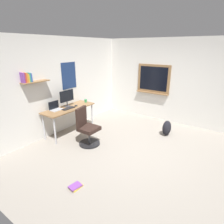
{
  "coord_description": "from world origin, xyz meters",
  "views": [
    {
      "loc": [
        -3.41,
        -1.75,
        2.33
      ],
      "look_at": [
        0.07,
        0.73,
        0.85
      ],
      "focal_mm": 30.28,
      "sensor_mm": 36.0,
      "label": 1
    }
  ],
  "objects_px": {
    "laptop": "(55,108)",
    "computer_mouse": "(76,106)",
    "keyboard": "(68,108)",
    "backpack": "(167,128)",
    "desk": "(69,110)",
    "book_stack_on_floor": "(76,186)",
    "monitor_primary": "(67,97)",
    "coffee_mug": "(86,101)",
    "office_chair": "(87,129)"
  },
  "relations": [
    {
      "from": "keyboard",
      "to": "coffee_mug",
      "type": "distance_m",
      "value": 0.73
    },
    {
      "from": "computer_mouse",
      "to": "book_stack_on_floor",
      "type": "relative_size",
      "value": 0.43
    },
    {
      "from": "monitor_primary",
      "to": "laptop",
      "type": "bearing_deg",
      "value": 172.73
    },
    {
      "from": "computer_mouse",
      "to": "monitor_primary",
      "type": "bearing_deg",
      "value": 136.03
    },
    {
      "from": "monitor_primary",
      "to": "backpack",
      "type": "height_order",
      "value": "monitor_primary"
    },
    {
      "from": "desk",
      "to": "keyboard",
      "type": "relative_size",
      "value": 4.09
    },
    {
      "from": "keyboard",
      "to": "office_chair",
      "type": "bearing_deg",
      "value": -100.7
    },
    {
      "from": "desk",
      "to": "laptop",
      "type": "height_order",
      "value": "laptop"
    },
    {
      "from": "office_chair",
      "to": "desk",
      "type": "bearing_deg",
      "value": 75.31
    },
    {
      "from": "office_chair",
      "to": "book_stack_on_floor",
      "type": "xyz_separation_m",
      "value": [
        -1.3,
        -0.91,
        -0.38
      ]
    },
    {
      "from": "desk",
      "to": "computer_mouse",
      "type": "height_order",
      "value": "computer_mouse"
    },
    {
      "from": "keyboard",
      "to": "book_stack_on_floor",
      "type": "distance_m",
      "value": 2.34
    },
    {
      "from": "desk",
      "to": "book_stack_on_floor",
      "type": "height_order",
      "value": "desk"
    },
    {
      "from": "laptop",
      "to": "book_stack_on_floor",
      "type": "xyz_separation_m",
      "value": [
        -1.18,
        -1.9,
        -0.78
      ]
    },
    {
      "from": "keyboard",
      "to": "book_stack_on_floor",
      "type": "bearing_deg",
      "value": -130.48
    },
    {
      "from": "office_chair",
      "to": "monitor_primary",
      "type": "bearing_deg",
      "value": 74.5
    },
    {
      "from": "backpack",
      "to": "computer_mouse",
      "type": "bearing_deg",
      "value": 118.51
    },
    {
      "from": "keyboard",
      "to": "backpack",
      "type": "distance_m",
      "value": 2.74
    },
    {
      "from": "keyboard",
      "to": "backpack",
      "type": "height_order",
      "value": "keyboard"
    },
    {
      "from": "monitor_primary",
      "to": "coffee_mug",
      "type": "xyz_separation_m",
      "value": [
        0.62,
        -0.11,
        -0.22
      ]
    },
    {
      "from": "book_stack_on_floor",
      "to": "backpack",
      "type": "bearing_deg",
      "value": -10.43
    },
    {
      "from": "office_chair",
      "to": "backpack",
      "type": "height_order",
      "value": "office_chair"
    },
    {
      "from": "office_chair",
      "to": "laptop",
      "type": "relative_size",
      "value": 3.06
    },
    {
      "from": "desk",
      "to": "coffee_mug",
      "type": "distance_m",
      "value": 0.67
    },
    {
      "from": "office_chair",
      "to": "coffee_mug",
      "type": "distance_m",
      "value": 1.27
    },
    {
      "from": "desk",
      "to": "keyboard",
      "type": "height_order",
      "value": "keyboard"
    },
    {
      "from": "computer_mouse",
      "to": "desk",
      "type": "bearing_deg",
      "value": 160.95
    },
    {
      "from": "laptop",
      "to": "computer_mouse",
      "type": "height_order",
      "value": "laptop"
    },
    {
      "from": "monitor_primary",
      "to": "keyboard",
      "type": "bearing_deg",
      "value": -125.2
    },
    {
      "from": "computer_mouse",
      "to": "book_stack_on_floor",
      "type": "bearing_deg",
      "value": -135.54
    },
    {
      "from": "laptop",
      "to": "backpack",
      "type": "relative_size",
      "value": 0.73
    },
    {
      "from": "computer_mouse",
      "to": "backpack",
      "type": "xyz_separation_m",
      "value": [
        1.21,
        -2.23,
        -0.55
      ]
    },
    {
      "from": "coffee_mug",
      "to": "backpack",
      "type": "distance_m",
      "value": 2.47
    },
    {
      "from": "desk",
      "to": "book_stack_on_floor",
      "type": "distance_m",
      "value": 2.41
    },
    {
      "from": "computer_mouse",
      "to": "coffee_mug",
      "type": "height_order",
      "value": "coffee_mug"
    },
    {
      "from": "office_chair",
      "to": "backpack",
      "type": "xyz_separation_m",
      "value": [
        1.64,
        -1.45,
        -0.19
      ]
    },
    {
      "from": "backpack",
      "to": "book_stack_on_floor",
      "type": "xyz_separation_m",
      "value": [
        -2.94,
        0.54,
        -0.19
      ]
    },
    {
      "from": "desk",
      "to": "office_chair",
      "type": "height_order",
      "value": "office_chair"
    },
    {
      "from": "keyboard",
      "to": "computer_mouse",
      "type": "relative_size",
      "value": 3.56
    },
    {
      "from": "desk",
      "to": "keyboard",
      "type": "xyz_separation_m",
      "value": [
        -0.08,
        -0.07,
        0.09
      ]
    },
    {
      "from": "laptop",
      "to": "monitor_primary",
      "type": "height_order",
      "value": "monitor_primary"
    },
    {
      "from": "office_chair",
      "to": "computer_mouse",
      "type": "relative_size",
      "value": 9.13
    },
    {
      "from": "keyboard",
      "to": "monitor_primary",
      "type": "bearing_deg",
      "value": 54.8
    },
    {
      "from": "office_chair",
      "to": "keyboard",
      "type": "xyz_separation_m",
      "value": [
        0.15,
        0.78,
        0.35
      ]
    },
    {
      "from": "coffee_mug",
      "to": "book_stack_on_floor",
      "type": "xyz_separation_m",
      "value": [
        -2.18,
        -1.74,
        -0.77
      ]
    },
    {
      "from": "office_chair",
      "to": "computer_mouse",
      "type": "distance_m",
      "value": 0.96
    },
    {
      "from": "monitor_primary",
      "to": "book_stack_on_floor",
      "type": "bearing_deg",
      "value": -130.06
    },
    {
      "from": "computer_mouse",
      "to": "book_stack_on_floor",
      "type": "distance_m",
      "value": 2.53
    },
    {
      "from": "laptop",
      "to": "desk",
      "type": "bearing_deg",
      "value": -22.14
    },
    {
      "from": "monitor_primary",
      "to": "computer_mouse",
      "type": "relative_size",
      "value": 4.46
    }
  ]
}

